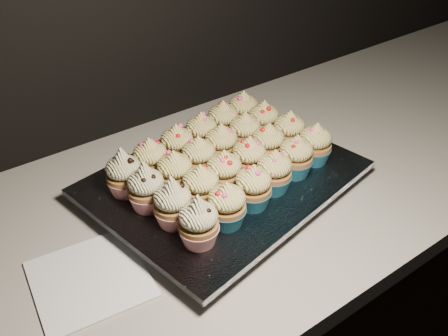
{
  "coord_description": "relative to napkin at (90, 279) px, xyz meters",
  "views": [
    {
      "loc": [
        -0.46,
        1.1,
        1.48
      ],
      "look_at": [
        -0.03,
        1.7,
        0.95
      ],
      "focal_mm": 40.0,
      "sensor_mm": 36.0,
      "label": 1
    }
  ],
  "objects": [
    {
      "name": "cupcake_22",
      "position": [
        0.37,
        0.17,
        0.07
      ],
      "size": [
        0.06,
        0.06,
        0.08
      ],
      "color": "#1C6884",
      "rests_on": "foil_lining"
    },
    {
      "name": "cupcake_0",
      "position": [
        0.16,
        -0.06,
        0.07
      ],
      "size": [
        0.06,
        0.06,
        0.1
      ],
      "color": "red",
      "rests_on": "foil_lining"
    },
    {
      "name": "cupcake_23",
      "position": [
        0.43,
        0.18,
        0.07
      ],
      "size": [
        0.06,
        0.06,
        0.08
      ],
      "color": "#1C6884",
      "rests_on": "foil_lining"
    },
    {
      "name": "cupcake_13",
      "position": [
        0.2,
        0.07,
        0.07
      ],
      "size": [
        0.06,
        0.06,
        0.08
      ],
      "color": "#1C6884",
      "rests_on": "foil_lining"
    },
    {
      "name": "napkin",
      "position": [
        0.0,
        0.0,
        0.0
      ],
      "size": [
        0.18,
        0.18,
        0.0
      ],
      "primitive_type": "cube",
      "rotation": [
        0.0,
        0.0,
        -0.11
      ],
      "color": "white",
      "rests_on": "worktop"
    },
    {
      "name": "cupcake_14",
      "position": [
        0.26,
        0.09,
        0.07
      ],
      "size": [
        0.06,
        0.06,
        0.08
      ],
      "color": "#1C6884",
      "rests_on": "foil_lining"
    },
    {
      "name": "worktop",
      "position": [
        0.33,
        0.06,
        -0.02
      ],
      "size": [
        2.44,
        0.64,
        0.04
      ],
      "primitive_type": "cube",
      "color": "beige",
      "rests_on": "cabinet"
    },
    {
      "name": "foil_lining",
      "position": [
        0.29,
        0.06,
        0.03
      ],
      "size": [
        0.52,
        0.44,
        0.01
      ],
      "primitive_type": "cube",
      "rotation": [
        0.0,
        0.0,
        0.19
      ],
      "color": "silver",
      "rests_on": "baking_tray"
    },
    {
      "name": "cupcake_5",
      "position": [
        0.46,
        -0.0,
        0.07
      ],
      "size": [
        0.06,
        0.06,
        0.08
      ],
      "color": "#1C6884",
      "rests_on": "foil_lining"
    },
    {
      "name": "cupcake_12",
      "position": [
        0.14,
        0.06,
        0.07
      ],
      "size": [
        0.06,
        0.06,
        0.1
      ],
      "color": "red",
      "rests_on": "foil_lining"
    },
    {
      "name": "cupcake_8",
      "position": [
        0.27,
        0.02,
        0.07
      ],
      "size": [
        0.06,
        0.06,
        0.08
      ],
      "color": "#1C6884",
      "rests_on": "foil_lining"
    },
    {
      "name": "cabinet",
      "position": [
        0.33,
        0.06,
        -0.47
      ],
      "size": [
        2.4,
        0.6,
        0.86
      ],
      "primitive_type": "cube",
      "color": "black",
      "rests_on": "ground"
    },
    {
      "name": "cupcake_6",
      "position": [
        0.15,
        0.0,
        0.07
      ],
      "size": [
        0.06,
        0.06,
        0.1
      ],
      "color": "red",
      "rests_on": "foil_lining"
    },
    {
      "name": "cupcake_10",
      "position": [
        0.39,
        0.05,
        0.07
      ],
      "size": [
        0.06,
        0.06,
        0.08
      ],
      "color": "#1C6884",
      "rests_on": "foil_lining"
    },
    {
      "name": "cupcake_19",
      "position": [
        0.18,
        0.13,
        0.07
      ],
      "size": [
        0.06,
        0.06,
        0.08
      ],
      "color": "#1C6884",
      "rests_on": "foil_lining"
    },
    {
      "name": "cupcake_7",
      "position": [
        0.21,
        0.01,
        0.07
      ],
      "size": [
        0.06,
        0.06,
        0.08
      ],
      "color": "#1C6884",
      "rests_on": "foil_lining"
    },
    {
      "name": "cupcake_18",
      "position": [
        0.13,
        0.12,
        0.07
      ],
      "size": [
        0.06,
        0.06,
        0.1
      ],
      "color": "red",
      "rests_on": "foil_lining"
    },
    {
      "name": "cupcake_21",
      "position": [
        0.31,
        0.15,
        0.07
      ],
      "size": [
        0.06,
        0.06,
        0.08
      ],
      "color": "#1C6884",
      "rests_on": "foil_lining"
    },
    {
      "name": "cupcake_16",
      "position": [
        0.38,
        0.11,
        0.07
      ],
      "size": [
        0.06,
        0.06,
        0.08
      ],
      "color": "#1C6884",
      "rests_on": "foil_lining"
    },
    {
      "name": "cupcake_2",
      "position": [
        0.28,
        -0.04,
        0.07
      ],
      "size": [
        0.06,
        0.06,
        0.08
      ],
      "color": "#1C6884",
      "rests_on": "foil_lining"
    },
    {
      "name": "cupcake_9",
      "position": [
        0.33,
        0.03,
        0.07
      ],
      "size": [
        0.06,
        0.06,
        0.08
      ],
      "color": "#1C6884",
      "rests_on": "foil_lining"
    },
    {
      "name": "cupcake_17",
      "position": [
        0.44,
        0.12,
        0.07
      ],
      "size": [
        0.06,
        0.06,
        0.08
      ],
      "color": "#1C6884",
      "rests_on": "foil_lining"
    },
    {
      "name": "cupcake_1",
      "position": [
        0.22,
        -0.05,
        0.07
      ],
      "size": [
        0.06,
        0.06,
        0.08
      ],
      "color": "#1C6884",
      "rests_on": "foil_lining"
    },
    {
      "name": "cupcake_20",
      "position": [
        0.25,
        0.14,
        0.07
      ],
      "size": [
        0.06,
        0.06,
        0.08
      ],
      "color": "#1C6884",
      "rests_on": "foil_lining"
    },
    {
      "name": "cupcake_3",
      "position": [
        0.34,
        -0.02,
        0.07
      ],
      "size": [
        0.06,
        0.06,
        0.08
      ],
      "color": "#1C6884",
      "rests_on": "foil_lining"
    },
    {
      "name": "cupcake_11",
      "position": [
        0.45,
        0.06,
        0.07
      ],
      "size": [
        0.06,
        0.06,
        0.08
      ],
      "color": "#1C6884",
      "rests_on": "foil_lining"
    },
    {
      "name": "baking_tray",
      "position": [
        0.29,
        0.06,
        0.01
      ],
      "size": [
        0.48,
        0.4,
        0.02
      ],
      "primitive_type": "cube",
      "rotation": [
        0.0,
        0.0,
        0.19
      ],
      "color": "black",
      "rests_on": "worktop"
    },
    {
      "name": "cupcake_15",
      "position": [
        0.31,
        0.1,
        0.07
      ],
      "size": [
        0.06,
        0.06,
        0.08
      ],
      "color": "#1C6884",
      "rests_on": "foil_lining"
    },
    {
      "name": "cupcake_4",
      "position": [
        0.4,
        -0.01,
        0.07
      ],
      "size": [
        0.06,
        0.06,
        0.08
      ],
      "color": "#1C6884",
      "rests_on": "foil_lining"
    }
  ]
}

